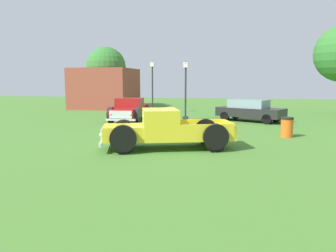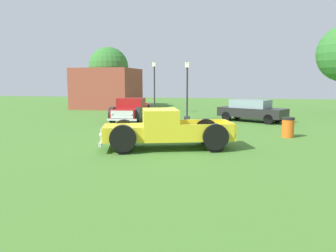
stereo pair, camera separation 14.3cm
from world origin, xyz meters
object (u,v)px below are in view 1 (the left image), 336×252
object	(u,v)px
pickup_truck_behind_left	(129,110)
oak_tree_west	(106,67)
sedan_distant_a	(250,110)
lamp_post_near	(186,89)
lamp_post_far	(152,86)
trash_can	(287,127)
pickup_truck_foreground	(159,130)

from	to	relation	value
pickup_truck_behind_left	oak_tree_west	bearing A→B (deg)	117.62
oak_tree_west	sedan_distant_a	bearing A→B (deg)	-37.72
lamp_post_near	oak_tree_west	bearing A→B (deg)	131.97
lamp_post_far	trash_can	size ratio (longest dim) A/B	4.49
pickup_truck_behind_left	oak_tree_west	xyz separation A→B (m)	(-6.74, 12.88, 3.42)
pickup_truck_foreground	pickup_truck_behind_left	distance (m)	9.41
pickup_truck_foreground	pickup_truck_behind_left	world-z (taller)	pickup_truck_foreground
pickup_truck_behind_left	oak_tree_west	size ratio (longest dim) A/B	0.82
pickup_truck_foreground	lamp_post_far	bearing A→B (deg)	105.09
sedan_distant_a	trash_can	world-z (taller)	sedan_distant_a
lamp_post_far	oak_tree_west	distance (m)	10.14
oak_tree_west	pickup_truck_behind_left	bearing A→B (deg)	-62.38
trash_can	oak_tree_west	distance (m)	24.01
sedan_distant_a	lamp_post_far	size ratio (longest dim) A/B	1.09
pickup_truck_behind_left	lamp_post_near	size ratio (longest dim) A/B	1.29
pickup_truck_foreground	lamp_post_near	size ratio (longest dim) A/B	1.36
sedan_distant_a	pickup_truck_foreground	bearing A→B (deg)	-110.77
pickup_truck_foreground	sedan_distant_a	xyz separation A→B (m)	(3.85, 10.14, 0.01)
pickup_truck_behind_left	lamp_post_far	distance (m)	5.89
sedan_distant_a	lamp_post_far	world-z (taller)	lamp_post_far
pickup_truck_behind_left	lamp_post_far	bearing A→B (deg)	88.51
lamp_post_near	lamp_post_far	xyz separation A→B (m)	(-3.39, 4.24, 0.14)
lamp_post_near	trash_can	distance (m)	8.51
pickup_truck_foreground	oak_tree_west	world-z (taller)	oak_tree_west
lamp_post_near	trash_can	bearing A→B (deg)	-46.22
oak_tree_west	lamp_post_near	bearing A→B (deg)	-48.03
pickup_truck_behind_left	lamp_post_far	xyz separation A→B (m)	(0.15, 5.69, 1.50)
trash_can	lamp_post_near	bearing A→B (deg)	133.78
lamp_post_near	lamp_post_far	world-z (taller)	lamp_post_far
pickup_truck_foreground	oak_tree_west	size ratio (longest dim) A/B	0.86
sedan_distant_a	oak_tree_west	bearing A→B (deg)	142.28
sedan_distant_a	lamp_post_near	bearing A→B (deg)	-177.89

